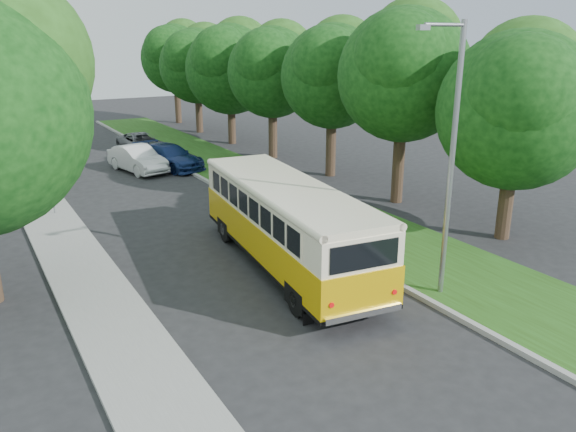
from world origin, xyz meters
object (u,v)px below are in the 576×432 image
lamppost_near (450,155)px  vintage_bus (287,226)px  car_blue (169,157)px  car_white (138,159)px  car_silver (247,199)px  lamppost_far (26,112)px  car_grey (142,143)px

lamppost_near → vintage_bus: 5.88m
vintage_bus → car_blue: vintage_bus is taller
car_blue → vintage_bus: bearing=-114.3°
car_white → car_blue: size_ratio=0.92×
vintage_bus → car_silver: size_ratio=2.58×
lamppost_near → car_white: 21.54m
lamppost_far → car_grey: lamppost_far is taller
car_white → car_grey: bearing=59.2°
car_white → car_blue: 1.87m
car_white → car_grey: car_white is taller
car_white → car_blue: (1.85, -0.20, -0.04)m
lamppost_far → vintage_bus: bearing=-67.0°
car_blue → car_grey: bearing=71.3°
car_blue → car_grey: 5.61m
lamppost_far → car_white: bearing=23.3°
car_grey → car_silver: bearing=-93.7°
car_silver → car_white: 10.62m
lamppost_near → vintage_bus: bearing=123.8°
lamppost_far → car_white: (5.84, 2.52, -3.35)m
lamppost_near → car_silver: 11.25m
lamppost_near → lamppost_far: bearing=115.7°
car_blue → lamppost_far: bearing=178.0°
lamppost_near → lamppost_far: size_ratio=1.07×
lamppost_far → car_silver: bearing=-45.9°
car_white → lamppost_near: bearing=-93.6°
lamppost_near → car_grey: 26.71m
lamppost_near → lamppost_far: lamppost_near is taller
lamppost_near → car_white: bearing=98.3°
car_blue → car_white: bearing=155.1°
car_silver → car_blue: car_blue is taller
lamppost_far → car_silver: (7.70, -7.94, -3.45)m
car_silver → car_grey: size_ratio=0.82×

